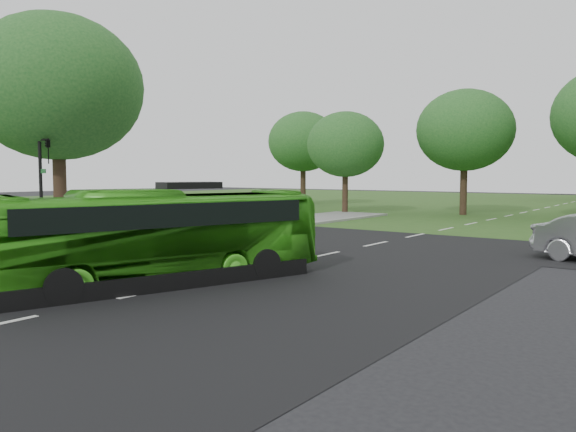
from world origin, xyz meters
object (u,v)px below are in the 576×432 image
object	(u,v)px
tree_park_b	(465,130)
tree_park_f	(303,142)
bus	(159,237)
traffic_light	(43,177)
tree_park_a	(345,145)
tree_side_near	(57,88)

from	to	relation	value
tree_park_b	tree_park_f	xyz separation A→B (m)	(-16.28, 3.04, -0.12)
bus	traffic_light	distance (m)	10.02
tree_park_a	bus	distance (m)	28.00
tree_park_a	tree_park_b	xyz separation A→B (m)	(7.48, 4.05, 0.94)
tree_side_near	tree_park_b	bearing A→B (deg)	70.90
tree_park_b	tree_park_f	bearing A→B (deg)	169.42
tree_park_a	tree_side_near	distance (m)	22.13
bus	traffic_light	world-z (taller)	traffic_light
tree_park_a	traffic_light	distance (m)	23.84
tree_park_a	tree_park_f	world-z (taller)	tree_park_f
tree_park_a	bus	xyz separation A→B (m)	(9.70, -25.99, -3.84)
tree_park_f	tree_park_a	bearing A→B (deg)	-38.84
bus	tree_side_near	bearing A→B (deg)	178.59
tree_park_b	bus	world-z (taller)	tree_park_b
tree_park_a	tree_park_f	distance (m)	11.33
tree_park_b	traffic_light	bearing A→B (deg)	-104.97
bus	tree_park_b	bearing A→B (deg)	112.25
tree_park_b	tree_side_near	size ratio (longest dim) A/B	0.91
tree_park_b	traffic_light	size ratio (longest dim) A/B	1.87
tree_park_f	bus	size ratio (longest dim) A/B	0.95
tree_park_f	tree_side_near	distance (m)	30.01
tree_park_b	bus	size ratio (longest dim) A/B	0.98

